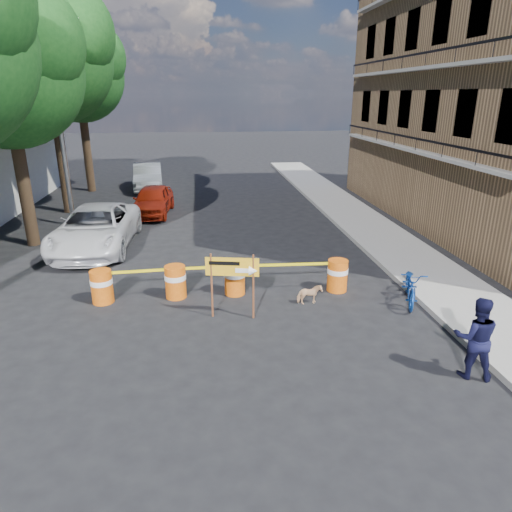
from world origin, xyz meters
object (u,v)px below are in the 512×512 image
object	(u,v)px
barrel_mid_right	(235,278)
bicycle	(413,269)
barrel_far_right	(337,275)
dog	(309,295)
detour_sign	(238,272)
barrel_mid_left	(175,281)
sedan_red	(153,200)
barrel_far_left	(102,286)
suv_white	(96,228)
pedestrian	(476,338)
sedan_silver	(148,177)

from	to	relation	value
barrel_mid_right	bicycle	xyz separation A→B (m)	(4.58, -1.09, 0.45)
bicycle	barrel_far_right	bearing A→B (deg)	170.50
barrel_mid_right	bicycle	distance (m)	4.73
barrel_far_right	dog	world-z (taller)	barrel_far_right
detour_sign	barrel_mid_left	bearing A→B (deg)	149.73
barrel_mid_left	detour_sign	xyz separation A→B (m)	(1.60, -1.42, 0.74)
barrel_mid_right	bicycle	size ratio (longest dim) A/B	0.49
sedan_red	detour_sign	bearing A→B (deg)	-69.19
sedan_red	barrel_far_right	bearing A→B (deg)	-52.86
barrel_far_left	barrel_far_right	xyz separation A→B (m)	(6.40, -0.01, 0.00)
dog	suv_white	bearing A→B (deg)	43.61
pedestrian	suv_white	xyz separation A→B (m)	(-8.87, 9.06, -0.09)
barrel_mid_left	detour_sign	distance (m)	2.26
sedan_red	sedan_silver	distance (m)	6.18
suv_white	sedan_red	bearing A→B (deg)	74.19
barrel_far_left	dog	xyz separation A→B (m)	(5.42, -0.79, -0.20)
barrel_far_left	barrel_mid_left	bearing A→B (deg)	2.64
barrel_mid_right	sedan_red	distance (m)	9.83
dog	barrel_mid_left	bearing A→B (deg)	69.88
barrel_mid_right	sedan_red	size ratio (longest dim) A/B	0.23
barrel_mid_right	barrel_far_right	distance (m)	2.87
barrel_mid_left	barrel_mid_right	distance (m)	1.61
barrel_mid_left	barrel_far_right	xyz separation A→B (m)	(4.48, -0.10, 0.00)
detour_sign	suv_white	world-z (taller)	detour_sign
suv_white	sedan_red	distance (m)	5.01
barrel_far_right	barrel_far_left	bearing A→B (deg)	179.94
dog	detour_sign	bearing A→B (deg)	99.94
barrel_far_left	suv_white	size ratio (longest dim) A/B	0.17
barrel_mid_left	sedan_silver	size ratio (longest dim) A/B	0.20
barrel_mid_left	sedan_red	size ratio (longest dim) A/B	0.23
barrel_far_left	suv_white	world-z (taller)	suv_white
barrel_far_right	sedan_silver	xyz separation A→B (m)	(-6.71, 15.61, 0.26)
barrel_far_left	sedan_silver	size ratio (longest dim) A/B	0.20
barrel_far_left	barrel_far_right	distance (m)	6.40
suv_white	detour_sign	bearing A→B (deg)	-50.39
dog	suv_white	size ratio (longest dim) A/B	0.12
barrel_far_left	bicycle	bearing A→B (deg)	-6.88
sedan_red	sedan_silver	bearing A→B (deg)	102.82
sedan_red	sedan_silver	size ratio (longest dim) A/B	0.88
bicycle	dog	bearing A→B (deg)	-163.93
bicycle	sedan_red	bearing A→B (deg)	146.22
barrel_mid_left	barrel_far_right	size ratio (longest dim) A/B	1.00
barrel_mid_right	sedan_silver	distance (m)	15.95
barrel_far_right	suv_white	size ratio (longest dim) A/B	0.17
barrel_far_right	sedan_silver	size ratio (longest dim) A/B	0.20
barrel_far_right	barrel_mid_left	bearing A→B (deg)	178.79
dog	barrel_far_left	bearing A→B (deg)	75.63
barrel_mid_right	pedestrian	xyz separation A→B (m)	(4.28, -4.47, 0.37)
barrel_far_right	detour_sign	world-z (taller)	detour_sign
detour_sign	barrel_mid_right	bearing A→B (deg)	100.90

